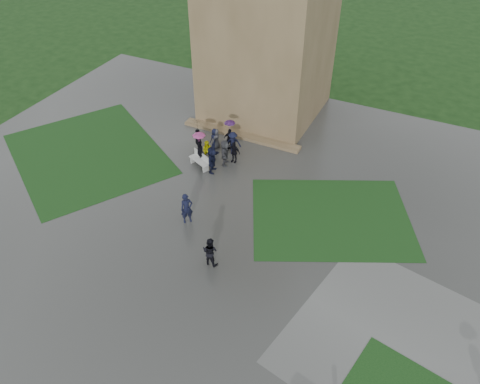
% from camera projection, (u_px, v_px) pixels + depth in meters
% --- Properties ---
extents(ground, '(120.00, 120.00, 0.00)m').
position_uv_depth(ground, '(160.00, 227.00, 26.47)').
color(ground, black).
extents(plaza, '(34.00, 34.00, 0.02)m').
position_uv_depth(plaza, '(178.00, 206.00, 27.86)').
color(plaza, '#333331').
rests_on(plaza, ground).
extents(lawn_inset_left, '(14.10, 13.46, 0.01)m').
position_uv_depth(lawn_inset_left, '(88.00, 154.00, 32.13)').
color(lawn_inset_left, black).
rests_on(lawn_inset_left, plaza).
extents(lawn_inset_right, '(11.12, 10.15, 0.01)m').
position_uv_depth(lawn_inset_right, '(331.00, 217.00, 27.08)').
color(lawn_inset_right, black).
rests_on(lawn_inset_right, plaza).
extents(tower_plinth, '(9.00, 0.80, 0.22)m').
position_uv_depth(tower_plinth, '(241.00, 135.00, 33.80)').
color(tower_plinth, brown).
rests_on(tower_plinth, plaza).
extents(bench, '(1.74, 1.16, 0.97)m').
position_uv_depth(bench, '(200.00, 160.00, 30.67)').
color(bench, '#B6B7B1').
rests_on(bench, plaza).
extents(visitor_cluster, '(3.71, 4.09, 2.59)m').
position_uv_depth(visitor_cluster, '(215.00, 146.00, 31.01)').
color(visitor_cluster, black).
rests_on(visitor_cluster, plaza).
extents(pedestrian_mid, '(0.81, 0.83, 1.93)m').
position_uv_depth(pedestrian_mid, '(187.00, 208.00, 26.21)').
color(pedestrian_mid, black).
rests_on(pedestrian_mid, plaza).
extents(pedestrian_near, '(0.85, 0.50, 1.72)m').
position_uv_depth(pedestrian_near, '(210.00, 251.00, 23.79)').
color(pedestrian_near, black).
rests_on(pedestrian_near, plaza).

